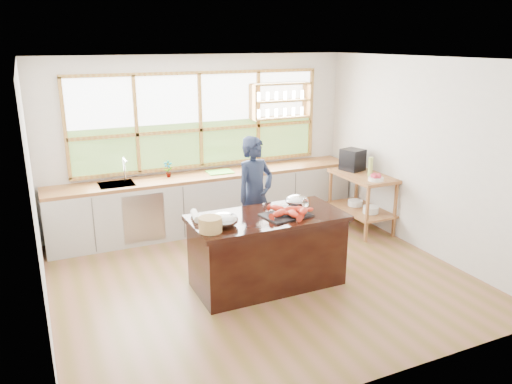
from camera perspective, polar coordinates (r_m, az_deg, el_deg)
ground_plane at (r=6.46m, az=0.49°, el=-9.71°), size 5.00×5.00×0.00m
room_shell at (r=6.36m, az=-1.25°, el=6.54°), size 5.02×4.52×2.71m
back_counter at (r=7.96m, az=-5.57°, el=-1.03°), size 4.90×0.63×0.90m
right_shelf_unit at (r=8.02m, az=12.05°, el=-0.07°), size 0.62×1.10×0.90m
island at (r=6.11m, az=1.30°, el=-6.66°), size 1.85×0.90×0.90m
cook at (r=6.87m, az=-0.12°, el=-0.51°), size 0.70×0.56×1.68m
potted_plant at (r=7.69m, az=-10.02°, el=2.61°), size 0.16×0.13×0.26m
cutting_board at (r=7.90m, az=-4.14°, el=2.30°), size 0.41×0.32×0.01m
espresso_machine at (r=8.14m, az=10.98°, el=3.64°), size 0.38×0.39×0.34m
wine_bottle at (r=7.86m, az=12.95°, el=2.86°), size 0.09×0.09×0.29m
fruit_bowl at (r=7.61m, az=13.55°, el=1.59°), size 0.23×0.23×0.11m
slate_board at (r=5.95m, az=3.46°, el=-2.64°), size 0.60×0.48×0.02m
lobster_pile at (r=5.92m, az=3.79°, el=-2.26°), size 0.52×0.48×0.08m
mixing_bowl_left at (r=5.61m, az=-3.73°, el=-3.19°), size 0.33×0.33×0.16m
mixing_bowl_right at (r=6.32m, az=4.70°, el=-0.98°), size 0.29×0.29×0.14m
wine_glass at (r=5.89m, az=5.64°, el=-1.34°), size 0.08×0.08×0.22m
wicker_basket at (r=5.45m, az=-5.24°, el=-3.73°), size 0.26×0.26×0.16m
parchment_roll at (r=5.86m, az=-6.93°, el=-2.71°), size 0.13×0.31×0.08m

